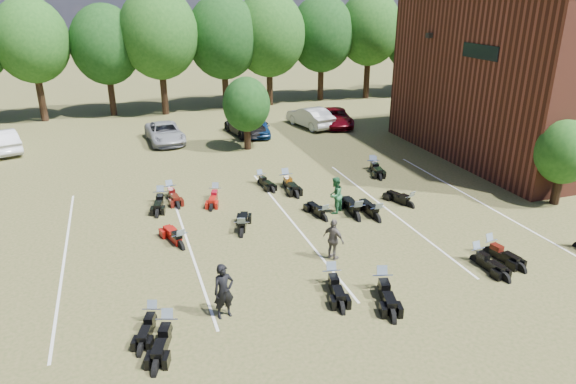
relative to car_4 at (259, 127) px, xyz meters
name	(u,v)px	position (x,y,z in m)	size (l,w,h in m)	color
ground	(381,242)	(0.30, -18.67, -0.65)	(160.00, 160.00, 0.00)	brown
car_1	(2,141)	(-17.53, 1.40, 0.13)	(1.65, 4.73, 1.56)	silver
car_2	(165,133)	(-6.90, 0.35, 0.05)	(2.31, 5.01, 1.39)	#919299
car_3	(245,125)	(-0.93, 0.59, 0.06)	(1.98, 4.86, 1.41)	black
car_4	(259,127)	(0.00, 0.00, 0.00)	(1.53, 3.80, 1.30)	#0B2651
car_5	(310,117)	(4.58, 1.22, 0.15)	(1.69, 4.85, 1.60)	#B3B4AF
car_6	(336,117)	(6.63, 0.84, 0.05)	(2.30, 4.99, 1.39)	#58050E
car_7	(434,111)	(15.15, -0.15, 0.14)	(2.22, 5.45, 1.58)	#3E3C42
person_black	(224,291)	(-7.31, -21.90, 0.32)	(0.71, 0.47, 1.94)	black
person_green	(335,195)	(-0.37, -15.13, 0.27)	(0.89, 0.69, 1.83)	#26673B
person_grey	(334,239)	(-2.30, -19.41, 0.23)	(1.02, 0.43, 1.75)	#57504B
motorcycle_0	(153,323)	(-9.63, -21.54, -0.65)	(0.64, 2.02, 1.13)	black
motorcycle_1	(169,335)	(-9.23, -22.35, -0.65)	(0.72, 2.27, 1.26)	black
motorcycle_2	(331,285)	(-3.16, -21.26, -0.65)	(0.73, 2.28, 1.27)	black
motorcycle_3	(381,291)	(-1.58, -22.20, -0.65)	(0.77, 2.41, 1.35)	black
motorcycle_4	(476,262)	(3.07, -21.49, -0.65)	(0.68, 2.14, 1.20)	black
motorcycle_5	(489,254)	(4.03, -21.09, -0.65)	(0.69, 2.18, 1.21)	black
motorcycle_7	(181,248)	(-8.06, -16.47, -0.65)	(0.71, 2.24, 1.25)	maroon
motorcycle_9	(242,235)	(-5.30, -16.11, -0.65)	(0.72, 2.26, 1.26)	black
motorcycle_10	(324,220)	(-1.20, -15.77, -0.65)	(0.66, 2.07, 1.15)	black
motorcycle_11	(357,219)	(0.33, -16.21, -0.65)	(0.80, 2.51, 1.40)	black
motorcycle_12	(377,220)	(1.17, -16.63, -0.65)	(0.75, 2.35, 1.31)	black
motorcycle_13	(409,207)	(3.51, -15.69, -0.65)	(0.68, 2.13, 1.19)	black
motorcycle_14	(171,197)	(-7.80, -10.43, -0.65)	(0.71, 2.24, 1.25)	#420D09
motorcycle_15	(216,198)	(-5.56, -11.42, -0.65)	(0.67, 2.10, 1.17)	#99110B
motorcycle_16	(161,203)	(-8.35, -11.17, -0.65)	(0.73, 2.28, 1.27)	black
motorcycle_17	(286,186)	(-1.47, -10.82, -0.65)	(0.78, 2.46, 1.37)	black
motorcycle_18	(261,184)	(-2.73, -10.06, -0.65)	(0.64, 2.02, 1.13)	black
motorcycle_19	(374,169)	(4.53, -9.90, -0.65)	(0.64, 2.02, 1.12)	black
motorcycle_20	(372,170)	(4.36, -9.97, -0.65)	(0.73, 2.29, 1.28)	black
tree_line	(218,38)	(-0.70, 10.33, 5.66)	(56.00, 6.00, 9.79)	black
young_tree_near_building	(564,152)	(10.80, -17.67, 2.10)	(2.80, 2.80, 4.16)	black
young_tree_midfield	(246,104)	(-1.70, -3.17, 2.45)	(3.20, 3.20, 4.70)	black
parking_lines	(293,223)	(-2.70, -15.67, -0.64)	(20.10, 14.00, 0.01)	silver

